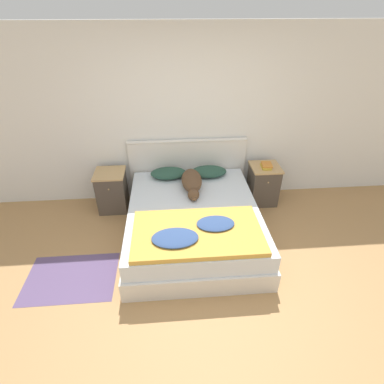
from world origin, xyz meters
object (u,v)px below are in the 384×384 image
Objects in this scene: pillow_right at (209,172)px; dog at (192,182)px; nightstand_right at (263,184)px; book_stack at (266,166)px; nightstand_left at (112,191)px; pillow_left at (168,173)px; bed at (193,222)px.

dog reaches higher than pillow_right.
pillow_right is at bearing 50.41° from dog.
nightstand_right is 0.90m from pillow_right.
book_stack is (0.86, -0.04, 0.09)m from pillow_right.
book_stack is (2.33, -0.03, 0.34)m from nightstand_left.
pillow_left reaches higher than nightstand_left.
pillow_right reaches higher than bed.
book_stack reaches higher than pillow_right.
book_stack is at bearing -2.92° from pillow_right.
pillow_left is 1.00× the size of pillow_right.
nightstand_left is at bearing 180.00° from nightstand_right.
dog reaches higher than nightstand_right.
bed is 1.41m from nightstand_left.
nightstand_right is at bearing 33.82° from bed.
bed is at bearing -110.85° from pillow_right.
dog is at bearing 87.57° from bed.
nightstand_right is 1.23m from dog.
nightstand_left is 1.27m from dog.
book_stack is (1.15, 0.30, 0.05)m from dog.
bed is 2.62× the size of dog.
bed is 0.58m from dog.
nightstand_right is at bearing 85.40° from book_stack.
bed is 3.21× the size of nightstand_right.
pillow_right is at bearing 69.15° from bed.
pillow_right reaches higher than nightstand_left.
pillow_left is at bearing 179.38° from nightstand_right.
pillow_left is 0.47m from dog.
pillow_left is 2.49× the size of book_stack.
nightstand_right is 0.34m from book_stack.
bed is 3.79× the size of pillow_right.
pillow_left is at bearing 133.19° from dog.
dog is at bearing -165.31° from book_stack.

